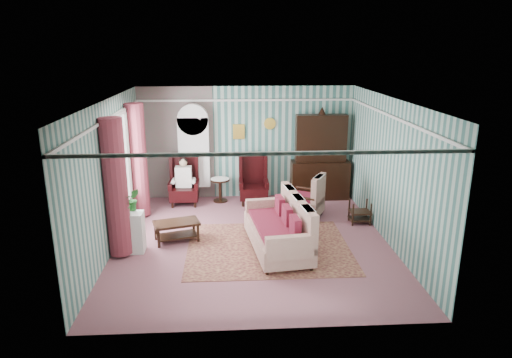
{
  "coord_description": "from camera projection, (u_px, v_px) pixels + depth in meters",
  "views": [
    {
      "loc": [
        -0.44,
        -8.6,
        3.87
      ],
      "look_at": [
        0.11,
        0.6,
        1.17
      ],
      "focal_mm": 32.0,
      "sensor_mm": 36.0,
      "label": 1
    }
  ],
  "objects": [
    {
      "name": "wingback_left",
      "position": [
        184.0,
        180.0,
        11.43
      ],
      "size": [
        0.76,
        0.8,
        1.25
      ],
      "primitive_type": "cube",
      "color": "black",
      "rests_on": "floor"
    },
    {
      "name": "nest_table",
      "position": [
        360.0,
        212.0,
        10.28
      ],
      "size": [
        0.45,
        0.38,
        0.54
      ],
      "primitive_type": "cube",
      "color": "black",
      "rests_on": "floor"
    },
    {
      "name": "floral_armchair",
      "position": [
        305.0,
        197.0,
        10.6
      ],
      "size": [
        1.02,
        1.08,
        0.99
      ],
      "primitive_type": "cube",
      "rotation": [
        0.0,
        0.0,
        1.09
      ],
      "color": "beige",
      "rests_on": "floor"
    },
    {
      "name": "plant_stand",
      "position": [
        130.0,
        232.0,
        8.82
      ],
      "size": [
        0.55,
        0.35,
        0.8
      ],
      "primitive_type": "cube",
      "color": "silver",
      "rests_on": "floor"
    },
    {
      "name": "sofa",
      "position": [
        277.0,
        223.0,
        8.83
      ],
      "size": [
        1.32,
        2.29,
        1.13
      ],
      "primitive_type": "cube",
      "rotation": [
        0.0,
        0.0,
        1.7
      ],
      "color": "beige",
      "rests_on": "floor"
    },
    {
      "name": "floor",
      "position": [
        253.0,
        242.0,
        9.35
      ],
      "size": [
        6.0,
        6.0,
        0.0
      ],
      "primitive_type": "plane",
      "color": "#8C515E",
      "rests_on": "ground"
    },
    {
      "name": "potted_plant_b",
      "position": [
        133.0,
        200.0,
        8.78
      ],
      "size": [
        0.29,
        0.26,
        0.44
      ],
      "primitive_type": "imported",
      "rotation": [
        0.0,
        0.0,
        0.31
      ],
      "color": "#1F4816",
      "rests_on": "plant_stand"
    },
    {
      "name": "round_side_table",
      "position": [
        220.0,
        190.0,
        11.72
      ],
      "size": [
        0.5,
        0.5,
        0.6
      ],
      "primitive_type": "cylinder",
      "color": "black",
      "rests_on": "floor"
    },
    {
      "name": "room_shell",
      "position": [
        220.0,
        145.0,
        8.92
      ],
      "size": [
        5.53,
        6.02,
        2.91
      ],
      "color": "#3A6962",
      "rests_on": "ground"
    },
    {
      "name": "wingback_right",
      "position": [
        253.0,
        179.0,
        11.53
      ],
      "size": [
        0.76,
        0.8,
        1.25
      ],
      "primitive_type": "cube",
      "color": "black",
      "rests_on": "floor"
    },
    {
      "name": "rug",
      "position": [
        268.0,
        248.0,
        9.08
      ],
      "size": [
        3.2,
        2.6,
        0.01
      ],
      "primitive_type": "cube",
      "color": "#441816",
      "rests_on": "floor"
    },
    {
      "name": "potted_plant_a",
      "position": [
        124.0,
        205.0,
        8.5
      ],
      "size": [
        0.4,
        0.35,
        0.43
      ],
      "primitive_type": "imported",
      "rotation": [
        0.0,
        0.0,
        0.03
      ],
      "color": "#234A17",
      "rests_on": "plant_stand"
    },
    {
      "name": "seated_woman",
      "position": [
        184.0,
        182.0,
        11.44
      ],
      "size": [
        0.44,
        0.4,
        1.18
      ],
      "primitive_type": null,
      "color": "white",
      "rests_on": "floor"
    },
    {
      "name": "bookcase",
      "position": [
        194.0,
        157.0,
        11.68
      ],
      "size": [
        0.8,
        0.28,
        2.24
      ],
      "primitive_type": "cube",
      "color": "white",
      "rests_on": "floor"
    },
    {
      "name": "dresser_hutch",
      "position": [
        321.0,
        154.0,
        11.73
      ],
      "size": [
        1.5,
        0.56,
        2.36
      ],
      "primitive_type": "cube",
      "color": "black",
      "rests_on": "floor"
    },
    {
      "name": "coffee_table",
      "position": [
        177.0,
        231.0,
        9.35
      ],
      "size": [
        1.02,
        0.75,
        0.42
      ],
      "primitive_type": "cube",
      "rotation": [
        0.0,
        0.0,
        0.29
      ],
      "color": "black",
      "rests_on": "floor"
    },
    {
      "name": "potted_plant_c",
      "position": [
        125.0,
        204.0,
        8.65
      ],
      "size": [
        0.27,
        0.27,
        0.37
      ],
      "primitive_type": "imported",
      "rotation": [
        0.0,
        0.0,
        -0.39
      ],
      "color": "#1C4916",
      "rests_on": "plant_stand"
    }
  ]
}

